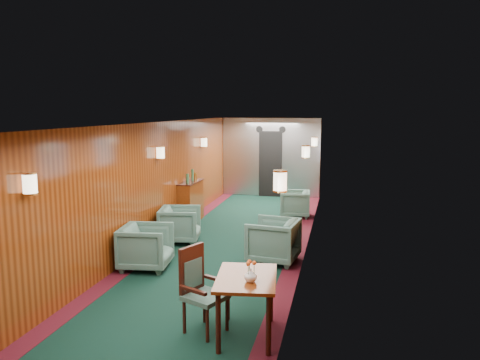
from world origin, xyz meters
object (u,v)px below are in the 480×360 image
at_px(armchair_left_far, 180,224).
at_px(side_chair, 199,285).
at_px(dining_table, 246,286).
at_px(armchair_right_far, 295,204).
at_px(credenza, 191,201).
at_px(armchair_right_near, 273,240).
at_px(armchair_left_near, 146,247).

bearing_deg(armchair_left_far, side_chair, -167.77).
relative_size(dining_table, armchair_left_far, 1.34).
distance_m(dining_table, armchair_left_far, 4.18).
distance_m(side_chair, armchair_right_far, 6.31).
xyz_separation_m(dining_table, armchair_left_far, (-2.10, 3.61, -0.26)).
bearing_deg(side_chair, armchair_left_far, 137.69).
bearing_deg(dining_table, credenza, 107.72).
height_order(credenza, armchair_right_far, credenza).
height_order(dining_table, armchair_right_far, dining_table).
bearing_deg(armchair_right_near, armchair_right_far, -172.58).
height_order(dining_table, armchair_left_near, armchair_left_near).
bearing_deg(armchair_right_far, side_chair, -8.85).
bearing_deg(credenza, armchair_left_near, -84.81).
bearing_deg(armchair_right_near, armchair_left_far, -104.65).
bearing_deg(side_chair, armchair_right_near, 104.34).
xyz_separation_m(armchair_left_far, armchair_right_near, (2.01, -0.83, 0.02)).
height_order(dining_table, credenza, credenza).
bearing_deg(credenza, dining_table, -65.37).
distance_m(armchair_left_far, armchair_right_near, 2.18).
bearing_deg(armchair_left_far, armchair_right_near, -123.24).
bearing_deg(armchair_right_near, credenza, -129.09).
bearing_deg(dining_table, side_chair, 168.38).
relative_size(armchair_right_near, armchair_right_far, 1.15).
xyz_separation_m(credenza, armchair_right_far, (2.35, 1.06, -0.17)).
xyz_separation_m(armchair_left_near, armchair_right_near, (2.03, 0.79, 0.01)).
distance_m(dining_table, side_chair, 0.59).
distance_m(dining_table, armchair_right_far, 6.34).
relative_size(armchair_left_far, armchair_right_far, 1.08).
relative_size(dining_table, armchair_right_far, 1.45).
height_order(armchair_right_near, armchair_right_far, armchair_right_near).
height_order(side_chair, armchair_left_near, side_chair).
bearing_deg(armchair_right_far, dining_table, -3.52).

